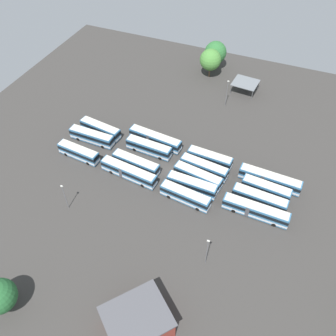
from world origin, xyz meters
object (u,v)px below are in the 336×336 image
at_px(bus_row0_slot0, 79,153).
at_px(bus_row0_slot2, 92,137).
at_px(bus_row2_slot0, 185,196).
at_px(tree_northeast, 216,52).
at_px(lamp_post_mid_lot, 227,93).
at_px(bus_row2_slot2, 198,176).
at_px(tree_west_edge, 210,60).
at_px(bus_row1_slot4, 155,139).
at_px(bus_row2_slot1, 192,185).
at_px(bus_row3_slot1, 255,210).
at_px(bus_row3_slot3, 266,189).
at_px(lamp_post_far_corner, 207,251).
at_px(bus_row1_slot1, 136,163).
at_px(maintenance_shelter, 245,83).
at_px(bus_row3_slot2, 260,199).
at_px(bus_row2_slot3, 204,168).
at_px(bus_row1_slot0, 129,172).
at_px(bus_row3_slot4, 270,179).
at_px(bus_row0_slot3, 101,129).
at_px(lamp_post_by_building, 65,196).
at_px(depot_building, 137,322).
at_px(bus_row2_slot4, 210,158).
at_px(bus_row1_slot3, 149,148).

xyz_separation_m(bus_row0_slot0, bus_row0_slot2, (-0.05, 6.78, 0.00)).
distance_m(bus_row2_slot0, tree_northeast, 60.80).
bearing_deg(lamp_post_mid_lot, bus_row2_slot0, -87.37).
height_order(bus_row2_slot2, tree_west_edge, tree_west_edge).
bearing_deg(tree_west_edge, bus_row0_slot0, -111.08).
height_order(bus_row1_slot4, bus_row2_slot1, same).
distance_m(bus_row2_slot0, bus_row3_slot1, 16.33).
relative_size(bus_row0_slot0, bus_row3_slot3, 1.00).
bearing_deg(bus_row2_slot0, lamp_post_far_corner, -55.02).
relative_size(bus_row1_slot1, bus_row1_slot4, 0.85).
distance_m(bus_row2_slot1, tree_west_edge, 51.66).
xyz_separation_m(bus_row3_slot1, maintenance_shelter, (-14.46, 47.37, 1.57)).
bearing_deg(maintenance_shelter, bus_row3_slot2, -71.49).
bearing_deg(lamp_post_far_corner, bus_row2_slot1, 118.03).
relative_size(bus_row3_slot1, bus_row3_slot2, 1.17).
bearing_deg(bus_row2_slot3, lamp_post_mid_lot, 95.74).
bearing_deg(bus_row3_slot2, bus_row1_slot0, -172.75).
bearing_deg(bus_row0_slot2, lamp_post_mid_lot, 45.74).
height_order(bus_row2_slot0, bus_row3_slot4, same).
distance_m(bus_row3_slot3, bus_row3_slot4, 3.43).
relative_size(bus_row3_slot1, bus_row3_slot4, 1.00).
relative_size(bus_row0_slot3, lamp_post_far_corner, 1.49).
relative_size(bus_row0_slot2, lamp_post_mid_lot, 1.45).
height_order(bus_row1_slot0, bus_row3_slot1, same).
xyz_separation_m(bus_row2_slot0, bus_row2_slot3, (1.13, 10.45, 0.00)).
bearing_deg(maintenance_shelter, tree_west_edge, 162.03).
bearing_deg(bus_row3_slot3, lamp_post_by_building, -152.35).
bearing_deg(maintenance_shelter, bus_row2_slot2, -91.41).
distance_m(bus_row1_slot0, depot_building, 37.55).
bearing_deg(lamp_post_by_building, bus_row1_slot4, 70.69).
height_order(bus_row3_slot1, bus_row3_slot3, same).
distance_m(bus_row2_slot2, lamp_post_by_building, 31.99).
bearing_deg(bus_row0_slot0, bus_row0_slot2, 90.45).
bearing_deg(tree_west_edge, maintenance_shelter, -17.97).
distance_m(bus_row2_slot1, bus_row2_slot4, 10.43).
xyz_separation_m(bus_row1_slot4, bus_row2_slot3, (15.87, -5.18, -0.00)).
bearing_deg(bus_row1_slot0, bus_row2_slot3, 27.16).
height_order(bus_row0_slot0, bus_row3_slot2, same).
bearing_deg(maintenance_shelter, bus_row1_slot3, -113.76).
xyz_separation_m(bus_row1_slot1, bus_row2_slot3, (16.57, 5.29, -0.00)).
relative_size(bus_row0_slot2, tree_northeast, 1.32).
distance_m(bus_row1_slot3, bus_row2_slot4, 16.46).
bearing_deg(maintenance_shelter, bus_row2_slot3, -90.89).
relative_size(bus_row1_slot4, bus_row3_slot2, 1.18).
bearing_deg(bus_row0_slot3, tree_northeast, 67.51).
distance_m(bus_row1_slot0, bus_row1_slot1, 3.44).
bearing_deg(bus_row1_slot3, bus_row2_slot2, -17.26).
height_order(bus_row1_slot4, bus_row2_slot3, same).
height_order(bus_row1_slot1, bus_row1_slot3, same).
xyz_separation_m(bus_row0_slot2, lamp_post_mid_lot, (29.40, 30.17, 3.04)).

